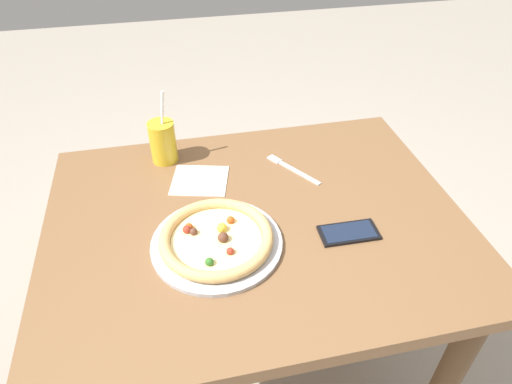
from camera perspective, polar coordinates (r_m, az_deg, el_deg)
ground_plane at (r=1.79m, az=-0.00°, el=-21.28°), size 8.00×8.00×0.00m
dining_table at (r=1.28m, az=-0.00°, el=-7.23°), size 1.11×0.86×0.75m
pizza_near at (r=1.11m, az=-5.07°, el=-6.05°), size 0.33×0.33×0.04m
drink_cup_colored at (r=1.40m, az=-11.80°, el=6.30°), size 0.08×0.08×0.23m
paper_napkin at (r=1.33m, az=-7.19°, el=1.48°), size 0.19×0.18×0.00m
fork at (r=1.37m, az=4.47°, el=3.05°), size 0.13×0.18×0.00m
cell_phone at (r=1.17m, az=11.74°, el=-5.09°), size 0.15×0.08×0.01m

